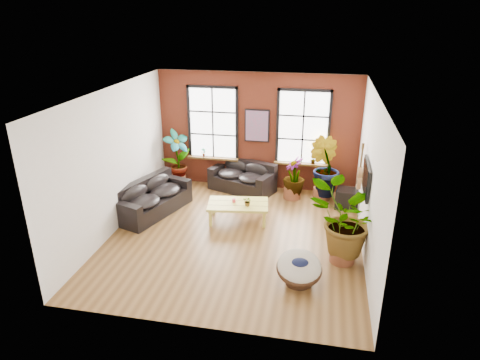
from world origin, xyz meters
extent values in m
cube|color=brown|center=(0.00, 0.00, -0.01)|extent=(6.00, 6.50, 0.02)
cube|color=white|center=(0.00, 0.00, 3.51)|extent=(6.00, 6.50, 0.02)
cube|color=#4C1C12|center=(0.00, 3.26, 1.75)|extent=(6.00, 0.02, 3.50)
cube|color=silver|center=(0.00, -3.26, 1.75)|extent=(6.00, 0.02, 3.50)
cube|color=silver|center=(-3.01, 0.00, 1.75)|extent=(0.02, 6.50, 3.50)
cube|color=silver|center=(3.01, 0.00, 1.75)|extent=(0.02, 6.50, 3.50)
cube|color=white|center=(-1.35, 3.20, 1.95)|extent=(1.40, 0.02, 2.10)
cube|color=#442D12|center=(-1.35, 3.13, 0.87)|extent=(1.60, 0.22, 0.06)
cube|color=white|center=(1.35, 3.20, 1.95)|extent=(1.40, 0.02, 2.10)
cube|color=#442D12|center=(1.35, 3.13, 0.87)|extent=(1.60, 0.22, 0.06)
cube|color=black|center=(-0.37, 2.82, 0.22)|extent=(2.13, 1.56, 0.44)
cube|color=black|center=(-0.25, 3.15, 0.66)|extent=(1.88, 0.90, 0.45)
cube|color=black|center=(-1.17, 3.12, 0.55)|extent=(0.55, 0.96, 0.23)
cube|color=black|center=(0.42, 2.52, 0.55)|extent=(0.55, 0.96, 0.23)
ellipsoid|color=black|center=(-0.74, 2.90, 0.50)|extent=(1.03, 1.02, 0.25)
ellipsoid|color=black|center=(-0.64, 3.15, 0.66)|extent=(0.84, 0.52, 0.43)
ellipsoid|color=black|center=(-0.05, 2.64, 0.50)|extent=(1.03, 1.02, 0.25)
ellipsoid|color=black|center=(0.05, 2.89, 0.66)|extent=(0.84, 0.52, 0.43)
cube|color=black|center=(-2.44, 0.86, 0.22)|extent=(1.63, 2.45, 0.44)
cube|color=black|center=(-2.78, 0.97, 0.67)|extent=(0.95, 2.22, 0.45)
cube|color=black|center=(-2.77, -0.10, 0.56)|extent=(0.97, 0.52, 0.23)
cube|color=black|center=(-2.12, 1.82, 0.56)|extent=(0.97, 0.52, 0.23)
ellipsoid|color=black|center=(-2.54, 0.42, 0.51)|extent=(1.07, 1.19, 0.25)
ellipsoid|color=black|center=(-2.80, 0.50, 0.67)|extent=(0.56, 1.02, 0.43)
ellipsoid|color=black|center=(-2.25, 1.27, 0.51)|extent=(1.07, 1.19, 0.25)
ellipsoid|color=black|center=(-2.51, 1.36, 0.67)|extent=(0.56, 1.02, 0.43)
cube|color=#D0C74B|center=(-0.10, 0.84, 0.46)|extent=(1.65, 1.09, 0.07)
cube|color=#442D12|center=(-0.08, 0.70, 0.50)|extent=(1.53, 0.22, 0.00)
cube|color=#442D12|center=(-0.12, 0.99, 0.50)|extent=(1.53, 0.22, 0.00)
cube|color=#D0C74B|center=(-0.73, 0.40, 0.22)|extent=(0.09, 0.09, 0.43)
cube|color=#D0C74B|center=(0.62, 0.59, 0.22)|extent=(0.09, 0.09, 0.43)
cube|color=#D0C74B|center=(-0.83, 1.10, 0.22)|extent=(0.09, 0.09, 0.43)
cube|color=#D0C74B|center=(0.53, 1.29, 0.22)|extent=(0.09, 0.09, 0.43)
cylinder|color=#E13845|center=(-0.22, 0.88, 0.55)|extent=(0.10, 0.10, 0.10)
cylinder|color=#372113|center=(1.65, -1.62, 0.11)|extent=(0.61, 0.61, 0.21)
torus|color=#372113|center=(1.65, -1.62, 0.35)|extent=(1.06, 1.06, 0.42)
ellipsoid|color=beige|center=(1.65, -1.62, 0.41)|extent=(1.03, 1.08, 0.57)
ellipsoid|color=#121738|center=(1.66, -1.66, 0.51)|extent=(0.40, 0.34, 0.16)
cube|color=black|center=(0.00, 3.19, 1.95)|extent=(0.74, 0.04, 0.98)
cube|color=#0C7F8C|center=(0.00, 3.16, 1.95)|extent=(0.66, 0.02, 0.90)
cube|color=black|center=(2.95, 0.30, 1.65)|extent=(0.06, 1.25, 0.72)
cube|color=black|center=(2.92, 0.30, 1.65)|extent=(0.01, 1.15, 0.62)
cylinder|color=#B27F4C|center=(2.90, 1.35, 1.13)|extent=(0.09, 0.38, 0.38)
cylinder|color=#B27F4C|center=(2.90, 1.35, 1.38)|extent=(0.09, 0.30, 0.30)
cylinder|color=black|center=(2.90, 1.35, 1.13)|extent=(0.09, 0.11, 0.11)
cube|color=#442D12|center=(2.90, 1.35, 1.75)|extent=(0.04, 0.05, 0.55)
cube|color=#442D12|center=(2.90, 1.35, 2.07)|extent=(0.06, 0.06, 0.14)
cube|color=black|center=(2.74, 2.19, 0.27)|extent=(0.73, 0.63, 0.54)
cylinder|color=brown|center=(-2.39, 2.80, 0.17)|extent=(0.63, 0.63, 0.35)
cylinder|color=brown|center=(2.01, 2.64, 0.18)|extent=(0.64, 0.64, 0.35)
cylinder|color=brown|center=(2.53, -0.62, 0.20)|extent=(0.68, 0.68, 0.40)
cylinder|color=brown|center=(1.17, 2.55, 0.18)|extent=(0.64, 0.64, 0.37)
imported|color=#1A6427|center=(-2.39, 2.80, 0.97)|extent=(1.00, 1.04, 1.64)
imported|color=#1A6427|center=(2.03, 2.66, 0.99)|extent=(1.19, 1.15, 1.68)
imported|color=#1A6427|center=(2.51, -0.60, 0.98)|extent=(1.84, 1.73, 1.64)
imported|color=#1A6427|center=(1.20, 2.54, 0.70)|extent=(0.78, 0.78, 1.12)
imported|color=#1A6427|center=(0.17, 0.74, 0.62)|extent=(0.29, 0.27, 0.25)
imported|color=#1A6427|center=(-1.65, 3.13, 1.04)|extent=(0.17, 0.17, 0.27)
imported|color=#1A6427|center=(1.70, 3.13, 1.04)|extent=(0.19, 0.19, 0.27)
camera|label=1|loc=(1.89, -8.97, 5.21)|focal=32.00mm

